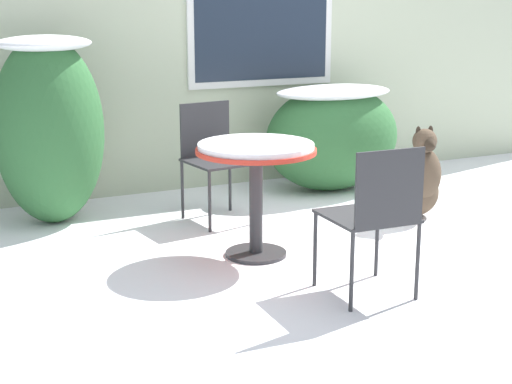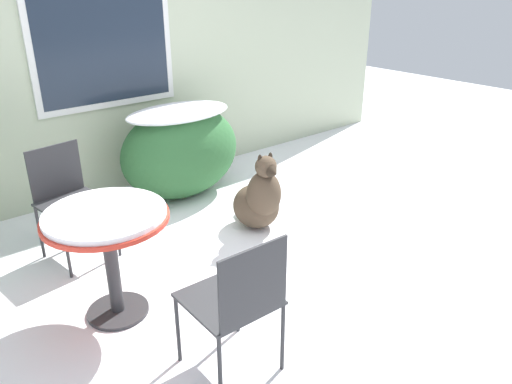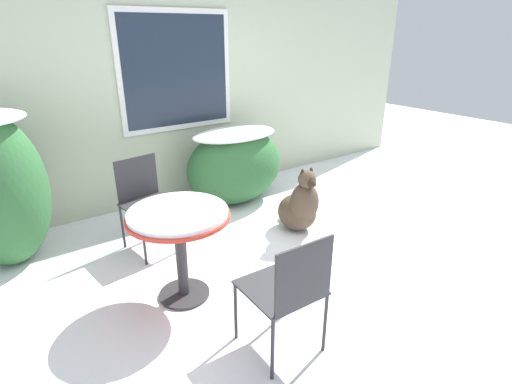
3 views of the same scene
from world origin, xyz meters
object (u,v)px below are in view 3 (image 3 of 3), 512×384
Objects in this scene: patio_table at (179,227)px; patio_chair_far_side at (288,288)px; patio_chair_near_table at (146,199)px; dog at (300,207)px.

patio_table is 0.88× the size of patio_chair_far_side.
patio_chair_near_table reaches higher than dog.
dog is at bearing -132.48° from patio_chair_far_side.
dog is (1.43, -0.63, -0.24)m from patio_chair_near_table.
patio_chair_far_side reaches higher than patio_table.
patio_chair_near_table is 1.00× the size of patio_chair_far_side.
patio_table is 0.88× the size of patio_chair_near_table.
patio_chair_near_table reaches higher than patio_table.
patio_table is 1.07× the size of dog.
patio_chair_far_side is at bearing -73.58° from patio_table.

